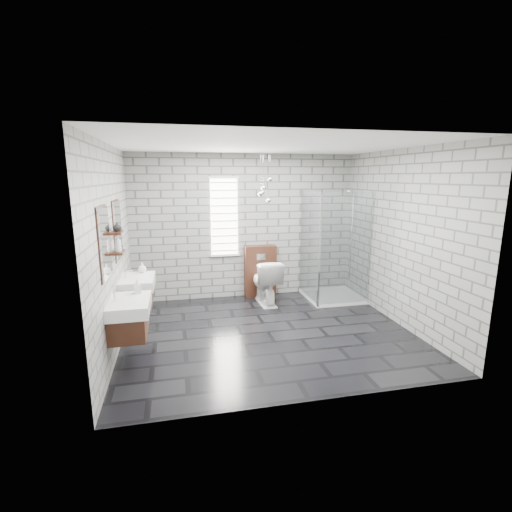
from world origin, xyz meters
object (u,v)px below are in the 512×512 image
object	(u,v)px
cistern_panel	(260,271)
vanity_left	(126,308)
vanity_right	(135,284)
shower_enclosure	(331,274)
toilet	(265,282)

from	to	relation	value
cistern_panel	vanity_left	bearing A→B (deg)	-133.10
vanity_left	vanity_right	world-z (taller)	same
vanity_left	shower_enclosure	xyz separation A→B (m)	(3.41, 1.81, -0.25)
shower_enclosure	vanity_right	bearing A→B (deg)	-167.16
vanity_left	shower_enclosure	bearing A→B (deg)	27.95
vanity_right	cistern_panel	world-z (taller)	vanity_right
vanity_right	shower_enclosure	size ratio (longest dim) A/B	0.77
vanity_left	shower_enclosure	size ratio (longest dim) A/B	0.77
cistern_panel	shower_enclosure	distance (m)	1.34
vanity_left	toilet	xyz separation A→B (m)	(2.18, 1.90, -0.35)
vanity_right	toilet	world-z (taller)	vanity_right
toilet	cistern_panel	bearing A→B (deg)	-92.54
vanity_left	shower_enclosure	world-z (taller)	shower_enclosure
cistern_panel	shower_enclosure	bearing A→B (deg)	-22.77
cistern_panel	toilet	world-z (taller)	cistern_panel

